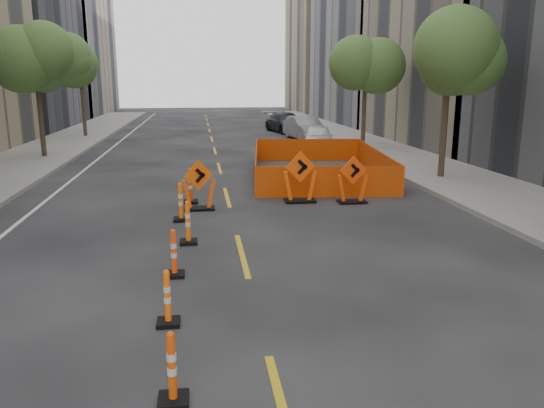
{
  "coord_description": "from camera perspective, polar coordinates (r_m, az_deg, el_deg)",
  "views": [
    {
      "loc": [
        -0.88,
        -7.18,
        3.78
      ],
      "look_at": [
        0.69,
        4.16,
        1.1
      ],
      "focal_mm": 35.0,
      "sensor_mm": 36.0,
      "label": 1
    }
  ],
  "objects": [
    {
      "name": "ground_plane",
      "position": [
        8.16,
        -0.83,
        -14.42
      ],
      "size": [
        140.0,
        140.0,
        0.0
      ],
      "primitive_type": "plane",
      "color": "black"
    },
    {
      "name": "sidewalk_right",
      "position": [
        21.89,
        19.07,
        2.7
      ],
      "size": [
        4.0,
        90.0,
        0.15
      ],
      "primitive_type": "cube",
      "color": "gray",
      "rests_on": "ground"
    },
    {
      "name": "bld_left_e",
      "position": [
        65.11,
        -23.37,
        17.62
      ],
      "size": [
        12.0,
        20.0,
        20.0
      ],
      "primitive_type": "cube",
      "color": "gray",
      "rests_on": "ground"
    },
    {
      "name": "bld_right_c",
      "position": [
        35.91,
        23.08,
        17.31
      ],
      "size": [
        12.0,
        16.0,
        14.0
      ],
      "primitive_type": "cube",
      "color": "gray",
      "rests_on": "ground"
    },
    {
      "name": "bld_right_d",
      "position": [
        51.02,
        13.47,
        19.83
      ],
      "size": [
        12.0,
        18.0,
        20.0
      ],
      "primitive_type": "cube",
      "color": "gray",
      "rests_on": "ground"
    },
    {
      "name": "bld_right_e",
      "position": [
        68.3,
        7.59,
        16.6
      ],
      "size": [
        12.0,
        14.0,
        16.0
      ],
      "primitive_type": "cube",
      "color": "tan",
      "rests_on": "ground"
    },
    {
      "name": "tree_l_c",
      "position": [
        28.21,
        -24.09,
        13.58
      ],
      "size": [
        2.8,
        2.8,
        5.95
      ],
      "color": "#382B1E",
      "rests_on": "ground"
    },
    {
      "name": "tree_l_d",
      "position": [
        37.94,
        -19.92,
        13.54
      ],
      "size": [
        2.8,
        2.8,
        5.95
      ],
      "color": "#382B1E",
      "rests_on": "ground"
    },
    {
      "name": "tree_r_b",
      "position": [
        21.32,
        18.51,
        14.52
      ],
      "size": [
        2.8,
        2.8,
        5.95
      ],
      "color": "#382B1E",
      "rests_on": "ground"
    },
    {
      "name": "tree_r_c",
      "position": [
        30.63,
        10.04,
        14.37
      ],
      "size": [
        2.8,
        2.8,
        5.95
      ],
      "color": "#382B1E",
      "rests_on": "ground"
    },
    {
      "name": "channelizer_2",
      "position": [
        6.65,
        -10.72,
        -16.92
      ],
      "size": [
        0.37,
        0.37,
        0.94
      ],
      "primitive_type": null,
      "color": "#D54308",
      "rests_on": "ground"
    },
    {
      "name": "channelizer_3",
      "position": [
        8.59,
        -11.2,
        -9.83
      ],
      "size": [
        0.36,
        0.36,
        0.92
      ],
      "primitive_type": null,
      "color": "#FC5E0A",
      "rests_on": "ground"
    },
    {
      "name": "channelizer_4",
      "position": [
        10.58,
        -10.52,
        -5.2
      ],
      "size": [
        0.38,
        0.38,
        0.97
      ],
      "primitive_type": null,
      "color": "#F33E0A",
      "rests_on": "ground"
    },
    {
      "name": "channelizer_5",
      "position": [
        12.61,
        -9.03,
        -1.96
      ],
      "size": [
        0.41,
        0.41,
        1.04
      ],
      "primitive_type": null,
      "color": "#FF560A",
      "rests_on": "ground"
    },
    {
      "name": "channelizer_6",
      "position": [
        14.7,
        -9.8,
        0.24
      ],
      "size": [
        0.42,
        0.42,
        1.08
      ],
      "primitive_type": null,
      "color": "#E15909",
      "rests_on": "ground"
    },
    {
      "name": "channelizer_7",
      "position": [
        16.78,
        -8.78,
        1.97
      ],
      "size": [
        0.45,
        0.45,
        1.13
      ],
      "primitive_type": null,
      "color": "red",
      "rests_on": "ground"
    },
    {
      "name": "chevron_sign_left",
      "position": [
        15.86,
        -7.88,
        2.04
      ],
      "size": [
        1.16,
        0.94,
        1.5
      ],
      "primitive_type": null,
      "rotation": [
        0.0,
        0.0,
        0.39
      ],
      "color": "#EA5009",
      "rests_on": "ground"
    },
    {
      "name": "chevron_sign_center",
      "position": [
        16.71,
        3.05,
        2.94
      ],
      "size": [
        1.2,
        0.86,
        1.63
      ],
      "primitive_type": null,
      "rotation": [
        0.0,
        0.0,
        0.2
      ],
      "color": "#ED4B09",
      "rests_on": "ground"
    },
    {
      "name": "chevron_sign_right",
      "position": [
        16.78,
        8.68,
        2.62
      ],
      "size": [
        1.08,
        0.76,
        1.5
      ],
      "primitive_type": null,
      "rotation": [
        0.0,
        0.0,
        0.16
      ],
      "color": "#E73F09",
      "rests_on": "ground"
    },
    {
      "name": "safety_fence",
      "position": [
        21.6,
        4.83,
        4.44
      ],
      "size": [
        5.82,
        8.82,
        1.04
      ],
      "primitive_type": null,
      "rotation": [
        0.0,
        0.0,
        -0.12
      ],
      "color": "#FF610D",
      "rests_on": "ground"
    },
    {
      "name": "parked_car_near",
      "position": [
        29.87,
        4.99,
        7.16
      ],
      "size": [
        2.46,
        4.25,
        1.36
      ],
      "primitive_type": "imported",
      "rotation": [
        0.0,
        0.0,
        -0.23
      ],
      "color": "white",
      "rests_on": "ground"
    },
    {
      "name": "parked_car_mid",
      "position": [
        34.68,
        3.53,
        8.15
      ],
      "size": [
        2.2,
        4.78,
        1.52
      ],
      "primitive_type": "imported",
      "rotation": [
        0.0,
        0.0,
        0.13
      ],
      "color": "gray",
      "rests_on": "ground"
    },
    {
      "name": "parked_car_far",
      "position": [
        39.89,
        1.5,
        8.76
      ],
      "size": [
        2.99,
        5.26,
        1.44
      ],
      "primitive_type": "imported",
      "rotation": [
        0.0,
        0.0,
        0.21
      ],
      "color": "black",
      "rests_on": "ground"
    }
  ]
}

